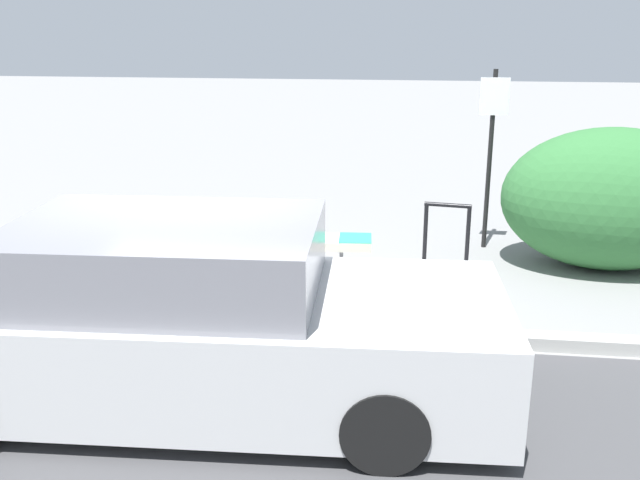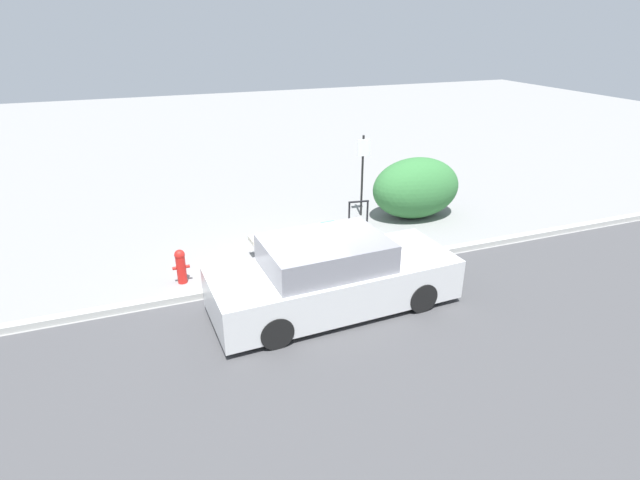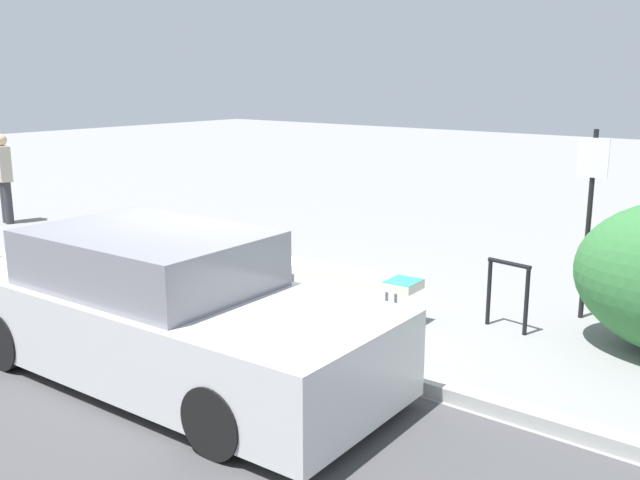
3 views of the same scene
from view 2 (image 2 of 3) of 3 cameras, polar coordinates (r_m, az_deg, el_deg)
name	(u,v)px [view 2 (image 2 of 3)]	position (r m, az deg, el deg)	size (l,w,h in m)	color
ground_plane	(296,280)	(10.84, -2.77, -4.55)	(60.00, 60.00, 0.00)	gray
road_strip	(422,459)	(7.11, 11.54, -23.33)	(60.00, 10.00, 0.01)	#424244
curb	(296,277)	(10.81, -2.78, -4.24)	(60.00, 0.20, 0.13)	#A8A8A3
bench	(296,233)	(11.94, -2.79, 0.82)	(2.26, 0.55, 0.55)	gray
bike_rack	(358,212)	(13.19, 4.40, 3.17)	(0.55, 0.13, 0.83)	black
sign_post	(363,168)	(13.96, 4.89, 8.15)	(0.36, 0.08, 2.30)	black
fire_hydrant	(181,265)	(10.94, -15.62, -2.80)	(0.36, 0.22, 0.77)	red
shrub_hedge	(416,188)	(14.23, 10.91, 5.86)	(2.56, 1.65, 1.70)	#337038
parked_car_near	(332,277)	(9.56, 1.42, -4.21)	(4.81, 1.99, 1.45)	black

